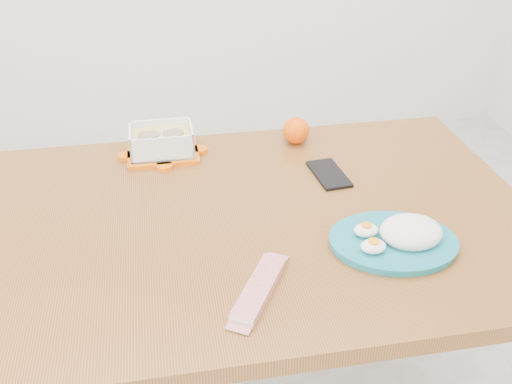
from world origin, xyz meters
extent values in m
cube|color=brown|center=(-0.08, -0.12, 0.73)|extent=(1.29, 0.87, 0.04)
cylinder|color=brown|center=(-0.66, 0.25, 0.35)|extent=(0.06, 0.06, 0.71)
cylinder|color=brown|center=(0.50, 0.24, 0.35)|extent=(0.06, 0.06, 0.71)
cube|color=#F16107|center=(-0.28, 0.20, 0.76)|extent=(0.19, 0.14, 0.01)
cube|color=white|center=(-0.28, 0.20, 0.80)|extent=(0.17, 0.12, 0.07)
cube|color=tan|center=(-0.28, 0.20, 0.79)|extent=(0.15, 0.11, 0.04)
cylinder|color=#8A7A5A|center=(-0.31, 0.20, 0.81)|extent=(0.06, 0.06, 0.02)
cylinder|color=#8A7A5A|center=(-0.24, 0.20, 0.81)|extent=(0.06, 0.06, 0.02)
sphere|color=#FB6505|center=(0.10, 0.21, 0.79)|extent=(0.07, 0.07, 0.07)
cylinder|color=#177282|center=(0.18, -0.29, 0.76)|extent=(0.31, 0.31, 0.02)
ellipsoid|color=white|center=(0.21, -0.29, 0.79)|extent=(0.15, 0.13, 0.06)
ellipsoid|color=white|center=(0.13, -0.27, 0.78)|extent=(0.06, 0.05, 0.03)
ellipsoid|color=white|center=(0.12, -0.32, 0.78)|extent=(0.06, 0.05, 0.03)
cube|color=#BA0910|center=(-0.12, -0.38, 0.76)|extent=(0.14, 0.19, 0.02)
cube|color=black|center=(0.13, 0.01, 0.75)|extent=(0.08, 0.15, 0.01)
camera|label=1|loc=(-0.29, -1.18, 1.48)|focal=40.00mm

